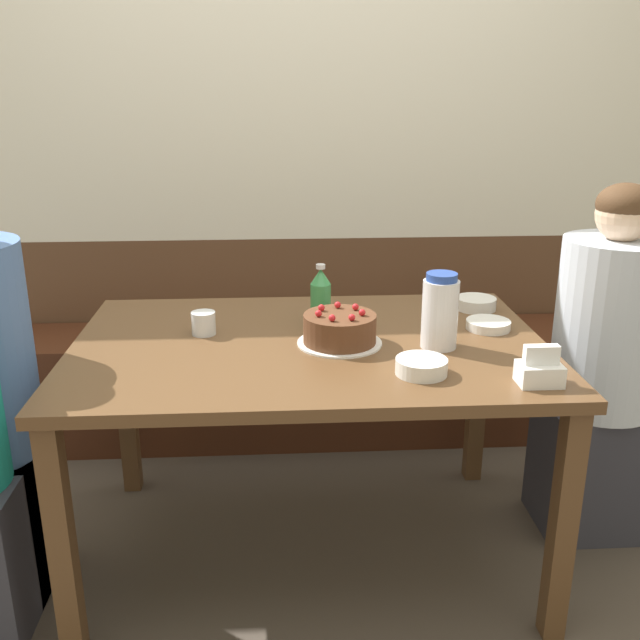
% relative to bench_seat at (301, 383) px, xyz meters
% --- Properties ---
extents(ground_plane, '(12.00, 12.00, 0.00)m').
position_rel_bench_seat_xyz_m(ground_plane, '(0.00, -0.83, -0.23)').
color(ground_plane, '#4C4238').
extents(back_wall, '(4.80, 0.04, 2.50)m').
position_rel_bench_seat_xyz_m(back_wall, '(0.00, 0.22, 1.02)').
color(back_wall, brown).
rests_on(back_wall, ground_plane).
extents(bench_seat, '(2.42, 0.38, 0.47)m').
position_rel_bench_seat_xyz_m(bench_seat, '(0.00, 0.00, 0.00)').
color(bench_seat, '#472314').
rests_on(bench_seat, ground_plane).
extents(dining_table, '(1.40, 0.94, 0.73)m').
position_rel_bench_seat_xyz_m(dining_table, '(0.00, -0.83, 0.41)').
color(dining_table, brown).
rests_on(dining_table, ground_plane).
extents(birthday_cake, '(0.25, 0.25, 0.11)m').
position_rel_bench_seat_xyz_m(birthday_cake, '(0.09, -0.86, 0.54)').
color(birthday_cake, white).
rests_on(birthday_cake, dining_table).
extents(water_pitcher, '(0.10, 0.10, 0.22)m').
position_rel_bench_seat_xyz_m(water_pitcher, '(0.37, -0.90, 0.60)').
color(water_pitcher, white).
rests_on(water_pitcher, dining_table).
extents(soju_bottle, '(0.07, 0.07, 0.19)m').
position_rel_bench_seat_xyz_m(soju_bottle, '(0.05, -0.65, 0.59)').
color(soju_bottle, '#388E4C').
rests_on(soju_bottle, dining_table).
extents(napkin_holder, '(0.11, 0.08, 0.11)m').
position_rel_bench_seat_xyz_m(napkin_holder, '(0.57, -1.18, 0.53)').
color(napkin_holder, white).
rests_on(napkin_holder, dining_table).
extents(bowl_soup_white, '(0.14, 0.14, 0.03)m').
position_rel_bench_seat_xyz_m(bowl_soup_white, '(0.56, -0.75, 0.51)').
color(bowl_soup_white, white).
rests_on(bowl_soup_white, dining_table).
extents(bowl_rice_small, '(0.14, 0.14, 0.04)m').
position_rel_bench_seat_xyz_m(bowl_rice_small, '(0.58, -0.54, 0.52)').
color(bowl_rice_small, white).
rests_on(bowl_rice_small, dining_table).
extents(bowl_side_dish, '(0.14, 0.14, 0.04)m').
position_rel_bench_seat_xyz_m(bowl_side_dish, '(0.28, -1.10, 0.52)').
color(bowl_side_dish, white).
rests_on(bowl_side_dish, dining_table).
extents(glass_water_tall, '(0.07, 0.07, 0.07)m').
position_rel_bench_seat_xyz_m(glass_water_tall, '(-0.32, -0.74, 0.53)').
color(glass_water_tall, silver).
rests_on(glass_water_tall, dining_table).
extents(person_teal_shirt, '(0.34, 0.34, 1.18)m').
position_rel_bench_seat_xyz_m(person_teal_shirt, '(0.96, -0.74, 0.33)').
color(person_teal_shirt, '#33333D').
rests_on(person_teal_shirt, ground_plane).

